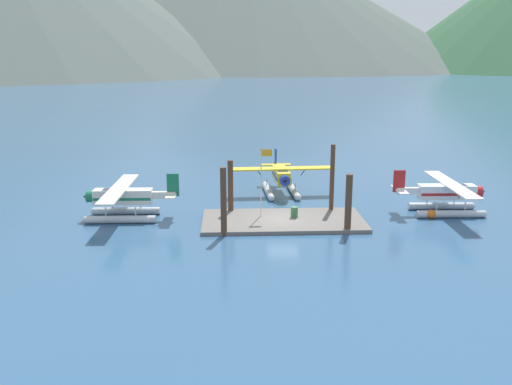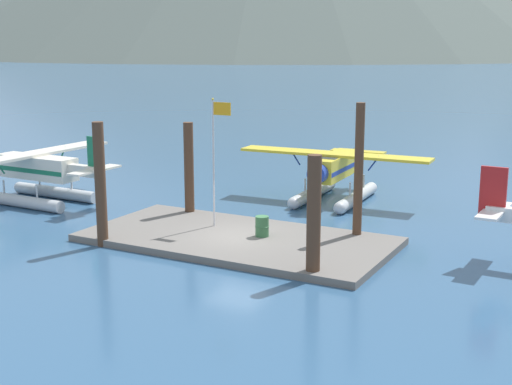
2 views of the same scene
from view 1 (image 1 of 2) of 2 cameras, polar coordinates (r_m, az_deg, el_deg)
name	(u,v)px [view 1 (image 1 of 2)]	position (r m, az deg, el deg)	size (l,w,h in m)	color
ground_plane	(283,222)	(45.31, 2.81, -3.11)	(1200.00, 1200.00, 0.00)	#2D5175
dock_platform	(283,221)	(45.26, 2.82, -2.93)	(13.16, 6.50, 0.30)	#66605B
piling_near_left	(224,202)	(41.43, -3.37, -0.97)	(0.47, 0.47, 5.27)	#4C3323
piling_near_right	(348,204)	(42.79, 9.52, -1.14)	(0.52, 0.52, 4.58)	#4C3323
piling_far_left	(231,187)	(47.19, -2.65, 0.55)	(0.47, 0.47, 4.69)	#4C3323
piling_far_right	(332,179)	(47.74, 7.86, 1.39)	(0.39, 0.39, 5.99)	#4C3323
flagpole	(263,173)	(45.17, 0.69, 1.98)	(0.95, 0.10, 5.77)	silver
fuel_drum	(294,212)	(45.64, 3.97, -2.03)	(0.62, 0.62, 0.88)	#33663D
mooring_buoy	(431,214)	(48.53, 17.64, -2.14)	(0.74, 0.74, 0.74)	orange
mountain_ridge_centre_peak	(248,1)	(544.56, -0.83, 19.18)	(430.96, 430.96, 123.12)	#4C5651
seaplane_yellow_bow_centre	(281,178)	(54.11, 2.59, 1.47)	(10.45, 7.98, 3.84)	#B7BABF
seaplane_white_stbd_fwd	(447,196)	(50.10, 19.09, -0.33)	(7.98, 10.44, 3.84)	#B7BABF
seaplane_cream_port_fwd	(123,201)	(47.13, -13.57, -0.82)	(7.98, 10.43, 3.84)	#B7BABF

